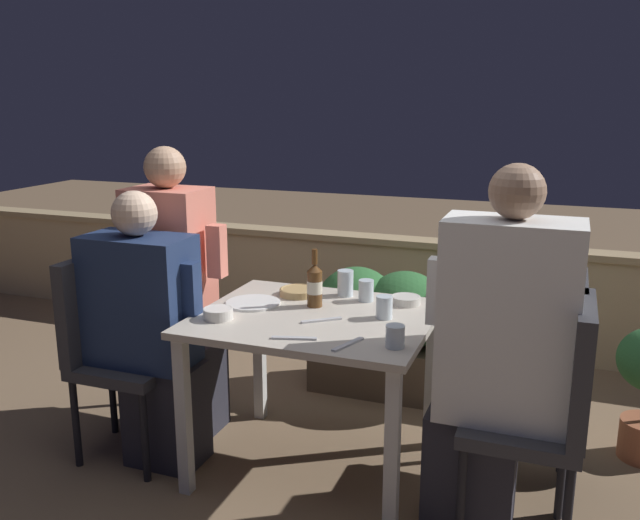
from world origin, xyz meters
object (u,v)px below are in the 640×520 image
chair_right_far (548,366)px  chair_left_near (111,337)px  chair_left_far (144,316)px  person_white_polo (497,356)px  chair_right_near (552,401)px  person_navy_jumper (149,331)px  person_coral_top (177,291)px  beer_bottle (315,285)px

chair_right_far → chair_left_near: bearing=-169.8°
chair_left_far → person_white_polo: size_ratio=0.66×
chair_left_near → chair_right_near: same height
chair_left_near → chair_right_far: same height
person_navy_jumper → chair_right_far: (1.63, 0.33, -0.05)m
chair_left_far → person_coral_top: bearing=0.0°
chair_right_far → beer_bottle: 1.00m
person_coral_top → chair_right_near: bearing=-10.1°
person_coral_top → person_white_polo: bearing=-11.4°
person_navy_jumper → chair_right_near: 1.65m
beer_bottle → chair_right_near: bearing=-15.3°
person_white_polo → beer_bottle: (-0.80, 0.27, 0.11)m
person_navy_jumper → chair_right_near: size_ratio=1.32×
chair_left_near → chair_right_near: 1.85m
person_coral_top → chair_left_near: bearing=-116.4°
person_coral_top → beer_bottle: 0.71m
person_coral_top → beer_bottle: (0.70, -0.03, 0.11)m
chair_right_near → chair_left_far: bearing=170.9°
person_coral_top → chair_right_near: 1.73m
person_white_polo → chair_right_far: person_white_polo is taller
chair_left_far → chair_right_near: size_ratio=1.00×
person_coral_top → chair_right_near: size_ratio=1.50×
person_white_polo → person_navy_jumper: bearing=-179.8°
chair_right_near → beer_bottle: size_ratio=3.61×
chair_left_near → person_navy_jumper: person_navy_jumper is taller
person_navy_jumper → chair_left_far: size_ratio=1.32×
person_navy_jumper → chair_right_near: bearing=0.2°
chair_left_far → person_white_polo: (1.69, -0.30, 0.14)m
chair_left_near → beer_bottle: bearing=17.9°
chair_right_near → beer_bottle: (-0.99, 0.27, 0.25)m
person_coral_top → chair_right_near: (1.69, -0.30, -0.15)m
person_coral_top → beer_bottle: bearing=-2.5°
chair_left_near → chair_left_far: size_ratio=1.00×
beer_bottle → chair_left_far: bearing=178.1°
chair_left_near → chair_left_far: bearing=97.7°
chair_left_far → chair_right_far: size_ratio=1.00×
person_navy_jumper → chair_right_near: (1.65, 0.01, -0.05)m
chair_left_far → chair_right_far: same height
person_navy_jumper → person_coral_top: person_coral_top is taller
chair_left_near → beer_bottle: size_ratio=3.61×
person_navy_jumper → chair_left_far: (-0.24, 0.31, -0.05)m
person_navy_jumper → beer_bottle: size_ratio=4.78×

